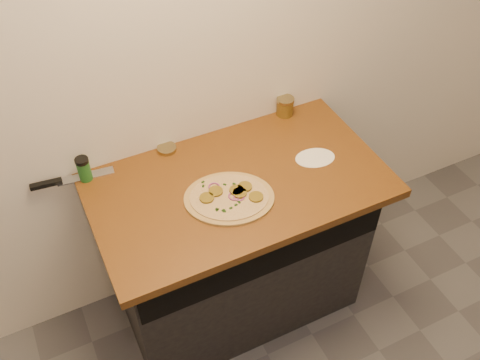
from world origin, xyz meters
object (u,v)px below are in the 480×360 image
spice_shaker (84,169)px  pizza (229,197)px  chefs_knife (65,180)px  salsa_jar (285,106)px

spice_shaker → pizza: bearing=-36.7°
chefs_knife → spice_shaker: bearing=-15.3°
chefs_knife → salsa_jar: (1.01, -0.00, 0.04)m
salsa_jar → spice_shaker: size_ratio=0.81×
salsa_jar → spice_shaker: spice_shaker is taller
chefs_knife → spice_shaker: spice_shaker is taller
pizza → spice_shaker: size_ratio=4.18×
pizza → salsa_jar: bearing=39.5°
pizza → spice_shaker: spice_shaker is taller
salsa_jar → spice_shaker: bearing=-178.7°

